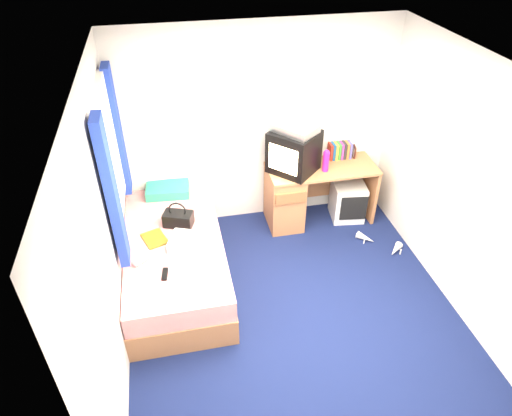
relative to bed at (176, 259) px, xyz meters
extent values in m
plane|color=#0C1438|center=(1.10, -0.70, -0.27)|extent=(3.40, 3.40, 0.00)
plane|color=white|center=(1.10, -0.70, 2.13)|extent=(3.40, 3.40, 0.00)
plane|color=silver|center=(1.10, 1.00, 0.93)|extent=(3.20, 0.00, 3.20)
plane|color=silver|center=(1.10, -2.40, 0.93)|extent=(3.20, 0.00, 3.20)
plane|color=silver|center=(-0.50, -0.70, 0.93)|extent=(0.00, 3.40, 3.40)
plane|color=silver|center=(2.70, -0.70, 0.93)|extent=(0.00, 3.40, 3.40)
cube|color=#AC7147|center=(0.00, 0.00, -0.12)|extent=(1.00, 2.00, 0.30)
cube|color=#915935|center=(0.50, -0.40, -0.11)|extent=(0.02, 0.70, 0.18)
cube|color=white|center=(0.00, 0.00, 0.15)|extent=(0.98, 1.98, 0.24)
cube|color=teal|center=(0.00, 0.85, 0.33)|extent=(0.51, 0.35, 0.11)
cube|color=#AC7147|center=(1.82, 0.72, 0.47)|extent=(1.30, 0.55, 0.03)
cube|color=#AC7147|center=(1.37, 0.72, 0.09)|extent=(0.40, 0.52, 0.72)
cube|color=#AC7147|center=(2.45, 0.72, 0.09)|extent=(0.04, 0.52, 0.72)
cube|color=#AC7147|center=(2.07, 0.97, 0.18)|extent=(0.78, 0.03, 0.55)
cube|color=silver|center=(2.19, 0.69, -0.03)|extent=(0.43, 0.43, 0.48)
cube|color=black|center=(1.46, 0.74, 0.73)|extent=(0.67, 0.67, 0.49)
cube|color=#FFDDA1|center=(1.29, 0.58, 0.73)|extent=(0.27, 0.28, 0.30)
cube|color=silver|center=(1.46, 0.74, 1.02)|extent=(0.55, 0.57, 0.09)
cube|color=maroon|center=(1.97, 0.90, 0.58)|extent=(0.03, 0.13, 0.20)
cube|color=navy|center=(2.00, 0.90, 0.58)|extent=(0.03, 0.13, 0.20)
cube|color=gold|center=(2.04, 0.90, 0.58)|extent=(0.03, 0.13, 0.20)
cube|color=#337F33|center=(2.07, 0.90, 0.58)|extent=(0.03, 0.13, 0.20)
cube|color=#7F337F|center=(2.11, 0.90, 0.58)|extent=(0.03, 0.13, 0.20)
cube|color=#262626|center=(2.14, 0.90, 0.58)|extent=(0.03, 0.13, 0.20)
cube|color=#B26633|center=(2.18, 0.90, 0.58)|extent=(0.03, 0.13, 0.20)
cube|color=#4C4C99|center=(2.21, 0.90, 0.58)|extent=(0.03, 0.13, 0.20)
cube|color=black|center=(2.28, 0.89, 0.55)|extent=(0.04, 0.12, 0.14)
cylinder|color=#C51B81|center=(1.82, 0.65, 0.60)|extent=(0.10, 0.10, 0.24)
cylinder|color=silver|center=(1.73, 0.73, 0.56)|extent=(0.06, 0.06, 0.16)
cube|color=black|center=(0.08, 0.23, 0.35)|extent=(0.34, 0.26, 0.15)
torus|color=black|center=(0.08, 0.23, 0.46)|extent=(0.18, 0.08, 0.19)
cube|color=white|center=(0.14, -0.15, 0.33)|extent=(0.41, 0.38, 0.11)
cube|color=gold|center=(-0.18, 0.04, 0.28)|extent=(0.29, 0.33, 0.01)
cylinder|color=white|center=(-0.30, -0.27, 0.31)|extent=(0.20, 0.18, 0.07)
cube|color=gold|center=(0.06, -0.61, 0.28)|extent=(0.23, 0.11, 0.01)
cube|color=black|center=(-0.10, -0.51, 0.28)|extent=(0.07, 0.17, 0.02)
cube|color=silver|center=(-0.48, 0.20, 1.18)|extent=(0.02, 0.90, 1.10)
cube|color=white|center=(-0.47, 0.20, 1.77)|extent=(0.06, 1.06, 0.08)
cube|color=white|center=(-0.47, 0.20, 0.59)|extent=(0.06, 1.06, 0.08)
cube|color=navy|center=(-0.43, -0.39, 1.13)|extent=(0.08, 0.24, 1.40)
cube|color=navy|center=(-0.43, 0.79, 1.13)|extent=(0.08, 0.24, 1.40)
cone|color=silver|center=(2.24, 0.17, -0.23)|extent=(0.21, 0.23, 0.09)
cone|color=silver|center=(2.49, -0.10, -0.23)|extent=(0.22, 0.21, 0.09)
camera|label=1|loc=(0.10, -3.68, 3.24)|focal=32.00mm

